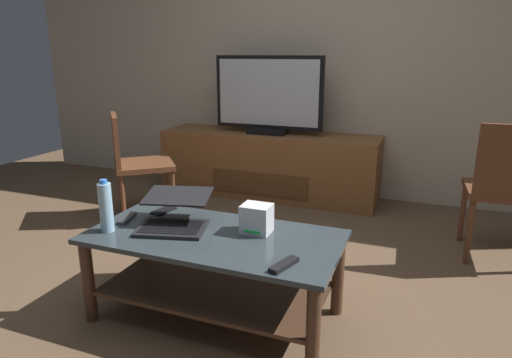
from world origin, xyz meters
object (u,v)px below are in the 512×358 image
(router_box, at_px, (257,219))
(tv_remote, at_px, (284,265))
(side_chair, at_px, (134,160))
(coffee_table, at_px, (214,261))
(soundbar_remote, at_px, (127,218))
(television, at_px, (268,97))
(water_bottle_near, at_px, (106,207))
(cell_phone, at_px, (164,211))
(laptop, at_px, (174,215))
(media_cabinet, at_px, (269,164))
(dining_chair, at_px, (507,185))

(router_box, xyz_separation_m, tv_remote, (0.24, -0.30, -0.06))
(tv_remote, bearing_deg, side_chair, 160.55)
(coffee_table, relative_size, soundbar_remote, 7.68)
(side_chair, bearing_deg, router_box, -34.03)
(coffee_table, xyz_separation_m, television, (-0.43, 1.98, 0.61))
(water_bottle_near, bearing_deg, cell_phone, 73.47)
(coffee_table, relative_size, laptop, 2.77)
(television, xyz_separation_m, water_bottle_near, (-0.07, -2.13, -0.34))
(coffee_table, bearing_deg, media_cabinet, 102.17)
(laptop, bearing_deg, dining_chair, 36.19)
(television, xyz_separation_m, cell_phone, (0.03, -1.79, -0.46))
(coffee_table, height_order, media_cabinet, media_cabinet)
(coffee_table, distance_m, laptop, 0.31)
(coffee_table, distance_m, tv_remote, 0.49)
(media_cabinet, xyz_separation_m, router_box, (0.61, -1.90, 0.23))
(soundbar_remote, bearing_deg, router_box, -5.93)
(cell_phone, xyz_separation_m, soundbar_remote, (-0.11, -0.19, 0.01))
(router_box, height_order, soundbar_remote, router_box)
(side_chair, xyz_separation_m, cell_phone, (0.82, -0.86, -0.03))
(soundbar_remote, bearing_deg, television, 73.86)
(coffee_table, xyz_separation_m, dining_chair, (1.41, 1.23, 0.20))
(television, bearing_deg, laptop, -84.16)
(router_box, bearing_deg, side_chair, 145.97)
(media_cabinet, relative_size, cell_phone, 14.25)
(router_box, bearing_deg, water_bottle_near, -159.94)
(router_box, bearing_deg, dining_chair, 42.53)
(media_cabinet, height_order, dining_chair, dining_chair)
(television, xyz_separation_m, tv_remote, (0.85, -2.18, -0.46))
(cell_phone, relative_size, soundbar_remote, 0.88)
(router_box, height_order, tv_remote, router_box)
(side_chair, height_order, tv_remote, side_chair)
(cell_phone, height_order, tv_remote, tv_remote)
(side_chair, xyz_separation_m, laptop, (0.99, -1.03, 0.03))
(television, relative_size, dining_chair, 1.10)
(media_cabinet, xyz_separation_m, laptop, (0.20, -1.98, 0.22))
(television, bearing_deg, side_chair, -130.52)
(side_chair, relative_size, router_box, 5.97)
(television, xyz_separation_m, dining_chair, (1.84, -0.76, -0.41))
(dining_chair, relative_size, tv_remote, 5.63)
(side_chair, relative_size, soundbar_remote, 5.26)
(cell_phone, relative_size, tv_remote, 0.88)
(cell_phone, bearing_deg, side_chair, 144.15)
(coffee_table, relative_size, water_bottle_near, 4.65)
(media_cabinet, height_order, water_bottle_near, water_bottle_near)
(water_bottle_near, bearing_deg, dining_chair, 35.69)
(television, bearing_deg, cell_phone, -89.13)
(dining_chair, xyz_separation_m, soundbar_remote, (-1.92, -1.22, -0.05))
(cell_phone, bearing_deg, water_bottle_near, -95.99)
(laptop, distance_m, tv_remote, 0.69)
(media_cabinet, xyz_separation_m, soundbar_remote, (-0.08, -2.00, 0.16))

